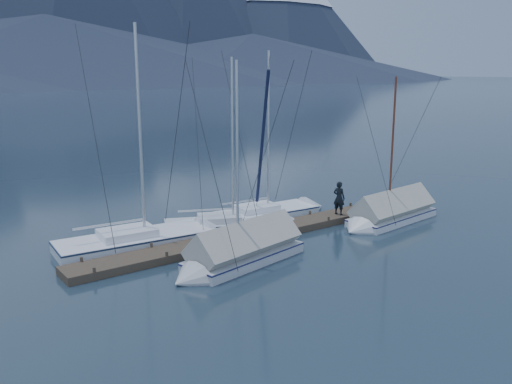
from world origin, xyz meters
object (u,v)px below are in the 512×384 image
(sailboat_open_left, at_px, (157,239))
(sailboat_open_right, at_px, (276,213))
(sailboat_covered_near, at_px, (387,215))
(person, at_px, (339,198))
(sailboat_open_mid, at_px, (243,225))
(sailboat_covered_far, at_px, (236,255))

(sailboat_open_left, bearing_deg, sailboat_open_right, 3.30)
(sailboat_covered_near, xyz_separation_m, person, (-1.72, 1.76, 0.81))
(sailboat_open_mid, bearing_deg, sailboat_covered_far, -128.01)
(sailboat_open_right, distance_m, sailboat_covered_near, 5.84)
(sailboat_open_right, bearing_deg, sailboat_covered_far, -140.23)
(sailboat_open_right, bearing_deg, sailboat_covered_near, -49.75)
(sailboat_open_left, height_order, sailboat_open_right, sailboat_open_left)
(sailboat_covered_near, bearing_deg, sailboat_covered_far, -176.91)
(sailboat_covered_near, bearing_deg, sailboat_open_right, 130.25)
(sailboat_open_mid, height_order, person, sailboat_open_mid)
(sailboat_open_left, height_order, person, sailboat_open_left)
(sailboat_open_mid, distance_m, person, 5.25)
(sailboat_open_right, bearing_deg, sailboat_open_left, -176.70)
(sailboat_open_right, bearing_deg, person, -52.77)
(sailboat_open_left, height_order, sailboat_covered_near, sailboat_open_left)
(sailboat_covered_far, bearing_deg, sailboat_open_right, 39.77)
(sailboat_covered_far, bearing_deg, sailboat_open_left, 105.39)
(person, bearing_deg, sailboat_covered_far, 87.51)
(sailboat_open_left, xyz_separation_m, sailboat_covered_far, (1.26, -4.56, 0.25))
(sailboat_open_left, bearing_deg, sailboat_covered_far, -74.61)
(sailboat_open_left, xyz_separation_m, person, (9.28, -2.28, 1.03))
(sailboat_open_left, relative_size, sailboat_open_right, 1.11)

